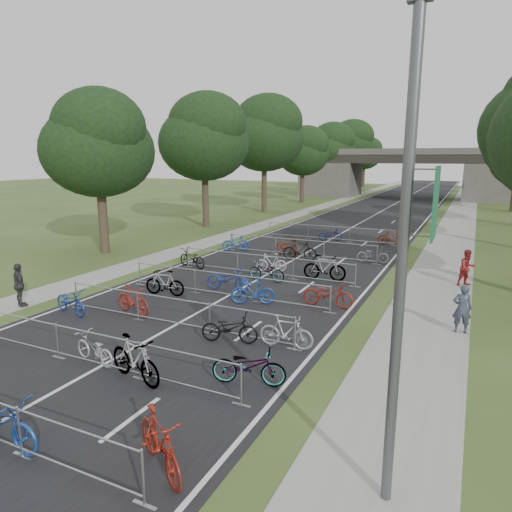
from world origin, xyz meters
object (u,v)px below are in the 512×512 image
(pedestrian_a, at_px, (462,309))
(pedestrian_c, at_px, (19,285))
(overpass_bridge, at_px, (408,173))
(lamppost, at_px, (404,261))
(bike_2, at_px, (1,421))
(pedestrian_b, at_px, (467,268))

(pedestrian_a, distance_m, pedestrian_c, 16.63)
(overpass_bridge, relative_size, lamppost, 3.78)
(bike_2, distance_m, pedestrian_c, 9.96)
(lamppost, height_order, bike_2, lamppost)
(pedestrian_b, bearing_deg, overpass_bridge, 62.66)
(overpass_bridge, bearing_deg, pedestrian_a, -80.35)
(overpass_bridge, relative_size, pedestrian_b, 18.32)
(overpass_bridge, bearing_deg, lamppost, -82.47)
(lamppost, distance_m, pedestrian_a, 9.68)
(lamppost, bearing_deg, pedestrian_b, 86.79)
(bike_2, bearing_deg, lamppost, -75.45)
(lamppost, relative_size, pedestrian_c, 4.65)
(lamppost, distance_m, bike_2, 8.55)
(pedestrian_b, bearing_deg, bike_2, -153.84)
(lamppost, distance_m, pedestrian_c, 16.12)
(lamppost, height_order, pedestrian_a, lamppost)
(lamppost, bearing_deg, bike_2, -165.47)
(lamppost, height_order, pedestrian_b, lamppost)
(pedestrian_c, bearing_deg, pedestrian_b, -121.86)
(overpass_bridge, bearing_deg, pedestrian_b, -79.04)
(overpass_bridge, relative_size, pedestrian_a, 18.26)
(overpass_bridge, distance_m, lamppost, 63.55)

